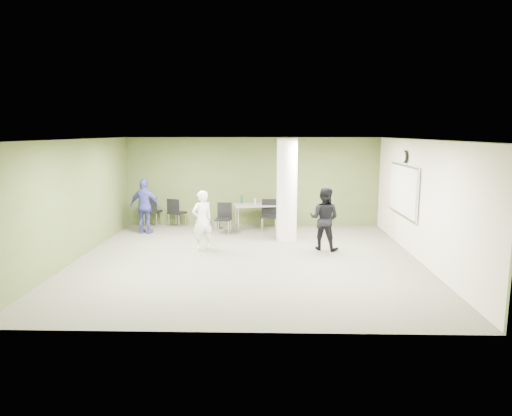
{
  "coord_description": "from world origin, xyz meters",
  "views": [
    {
      "loc": [
        0.48,
        -10.41,
        2.96
      ],
      "look_at": [
        0.18,
        1.0,
        1.06
      ],
      "focal_mm": 32.0,
      "sensor_mm": 36.0,
      "label": 1
    }
  ],
  "objects_px": {
    "woman_white": "(202,220)",
    "man_blue": "(145,206)",
    "folding_table": "(260,206)",
    "chair_back_left": "(151,209)",
    "man_black": "(324,219)"
  },
  "relations": [
    {
      "from": "folding_table",
      "to": "man_black",
      "type": "bearing_deg",
      "value": -66.76
    },
    {
      "from": "folding_table",
      "to": "man_blue",
      "type": "height_order",
      "value": "man_blue"
    },
    {
      "from": "man_blue",
      "to": "folding_table",
      "type": "bearing_deg",
      "value": -158.36
    },
    {
      "from": "chair_back_left",
      "to": "folding_table",
      "type": "bearing_deg",
      "value": -176.2
    },
    {
      "from": "man_black",
      "to": "man_blue",
      "type": "relative_size",
      "value": 0.98
    },
    {
      "from": "man_black",
      "to": "chair_back_left",
      "type": "bearing_deg",
      "value": -4.1
    },
    {
      "from": "man_black",
      "to": "man_blue",
      "type": "height_order",
      "value": "man_blue"
    },
    {
      "from": "woman_white",
      "to": "man_blue",
      "type": "distance_m",
      "value": 2.62
    },
    {
      "from": "folding_table",
      "to": "chair_back_left",
      "type": "xyz_separation_m",
      "value": [
        -3.42,
        0.17,
        -0.15
      ]
    },
    {
      "from": "chair_back_left",
      "to": "man_blue",
      "type": "height_order",
      "value": "man_blue"
    },
    {
      "from": "chair_back_left",
      "to": "man_black",
      "type": "xyz_separation_m",
      "value": [
        5.08,
        -2.61,
        0.22
      ]
    },
    {
      "from": "chair_back_left",
      "to": "man_blue",
      "type": "relative_size",
      "value": 0.61
    },
    {
      "from": "folding_table",
      "to": "man_blue",
      "type": "relative_size",
      "value": 1.07
    },
    {
      "from": "folding_table",
      "to": "chair_back_left",
      "type": "height_order",
      "value": "folding_table"
    },
    {
      "from": "man_black",
      "to": "folding_table",
      "type": "bearing_deg",
      "value": -32.72
    }
  ]
}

